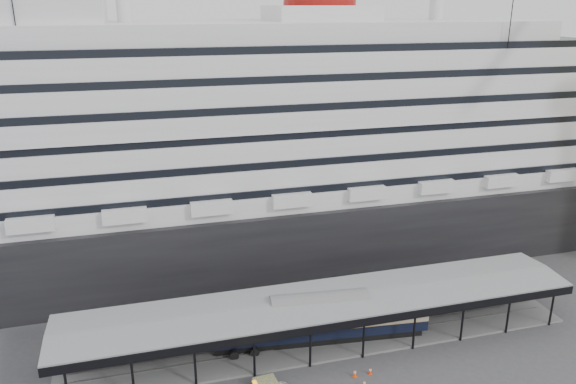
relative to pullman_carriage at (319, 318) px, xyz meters
name	(u,v)px	position (x,y,z in m)	size (l,w,h in m)	color
ground	(340,367)	(0.60, -5.00, -2.83)	(200.00, 200.00, 0.00)	#3E3E40
cruise_ship	(265,127)	(0.65, 27.00, 15.52)	(130.00, 30.00, 43.90)	black
platform_canopy	(324,321)	(0.60, 0.00, -0.47)	(56.00, 9.18, 5.30)	slate
pullman_carriage	(319,318)	(0.00, 0.00, 0.00)	(24.08, 5.54, 23.45)	black
traffic_cone_left	(364,383)	(1.76, -8.57, -2.45)	(0.46, 0.46, 0.76)	#F8580D
traffic_cone_mid	(355,373)	(1.47, -6.87, -2.42)	(0.56, 0.56, 0.84)	#E8490C
traffic_cone_right	(370,371)	(3.11, -6.89, -2.46)	(0.51, 0.51, 0.75)	#EF390D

